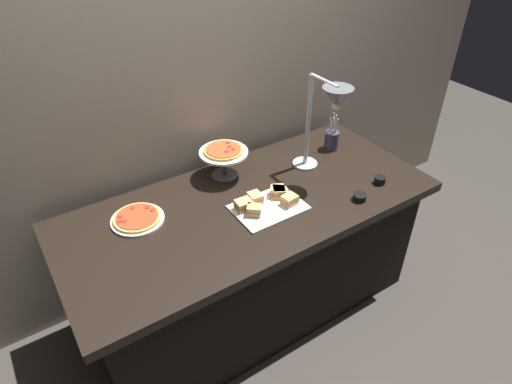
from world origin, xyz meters
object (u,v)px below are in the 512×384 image
(pizza_plate_center, at_px, (224,154))
(sauce_cup_near, at_px, (360,197))
(pizza_plate_front, at_px, (137,218))
(sandwich_platter, at_px, (268,202))
(utensil_holder, at_px, (332,140))
(sauce_cup_far, at_px, (380,180))
(heat_lamp, at_px, (331,106))

(pizza_plate_center, relative_size, sauce_cup_near, 3.81)
(sauce_cup_near, bearing_deg, pizza_plate_front, 155.34)
(sauce_cup_near, bearing_deg, sandwich_platter, 152.65)
(pizza_plate_center, bearing_deg, utensil_holder, -7.97)
(sauce_cup_near, xyz_separation_m, utensil_holder, (0.22, 0.47, 0.04))
(pizza_plate_front, height_order, sauce_cup_far, sauce_cup_far)
(sandwich_platter, bearing_deg, utensil_holder, 22.08)
(pizza_plate_center, xyz_separation_m, sauce_cup_near, (0.46, -0.57, -0.12))
(sandwich_platter, distance_m, utensil_holder, 0.68)
(pizza_plate_front, bearing_deg, sauce_cup_near, -24.66)
(sandwich_platter, xyz_separation_m, sauce_cup_near, (0.41, -0.21, -0.01))
(sauce_cup_far, bearing_deg, heat_lamp, 136.38)
(sauce_cup_near, relative_size, utensil_holder, 0.30)
(pizza_plate_front, bearing_deg, pizza_plate_center, 11.27)
(heat_lamp, height_order, pizza_plate_center, heat_lamp)
(pizza_plate_center, bearing_deg, sauce_cup_far, -38.36)
(sauce_cup_far, xyz_separation_m, utensil_holder, (0.03, 0.42, 0.04))
(sauce_cup_near, height_order, sauce_cup_far, sauce_cup_far)
(pizza_plate_center, relative_size, sandwich_platter, 0.75)
(sandwich_platter, bearing_deg, pizza_plate_center, 97.33)
(sauce_cup_far, bearing_deg, sandwich_platter, 164.84)
(pizza_plate_center, height_order, sandwich_platter, pizza_plate_center)
(heat_lamp, height_order, sauce_cup_near, heat_lamp)
(sandwich_platter, bearing_deg, heat_lamp, 6.11)
(sauce_cup_near, bearing_deg, sauce_cup_far, 14.16)
(sauce_cup_far, bearing_deg, utensil_holder, 86.45)
(sauce_cup_far, bearing_deg, pizza_plate_front, 161.07)
(pizza_plate_front, distance_m, sauce_cup_far, 1.26)
(heat_lamp, relative_size, sauce_cup_near, 7.87)
(heat_lamp, relative_size, sandwich_platter, 1.56)
(sauce_cup_near, bearing_deg, pizza_plate_center, 129.01)
(sauce_cup_near, relative_size, sauce_cup_far, 1.14)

